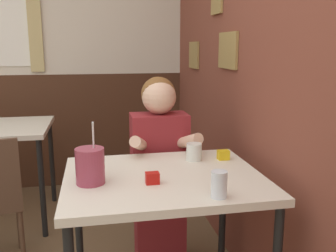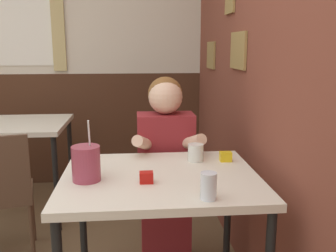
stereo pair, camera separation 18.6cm
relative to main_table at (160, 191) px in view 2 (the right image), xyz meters
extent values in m
cube|color=brown|center=(0.57, 0.82, 0.66)|extent=(0.06, 4.44, 2.70)
cube|color=olive|center=(0.53, 0.65, 0.64)|extent=(0.02, 0.31, 0.23)
cube|color=olive|center=(0.53, 1.47, 0.60)|extent=(0.02, 0.27, 0.22)
cube|color=#472819|center=(-0.66, 2.08, -0.14)|extent=(5.40, 0.06, 1.10)
cube|color=white|center=(-1.15, 2.04, 0.86)|extent=(0.57, 0.01, 0.74)
cube|color=tan|center=(-0.81, 2.03, 0.86)|extent=(0.12, 0.02, 0.84)
cube|color=beige|center=(0.00, 0.00, 0.06)|extent=(0.92, 0.75, 0.04)
cylinder|color=black|center=(-0.42, 0.34, -0.32)|extent=(0.04, 0.04, 0.73)
cylinder|color=black|center=(0.42, 0.34, -0.32)|extent=(0.04, 0.04, 0.73)
cube|color=beige|center=(-1.00, 1.33, 0.06)|extent=(0.69, 0.73, 0.04)
cylinder|color=black|center=(-0.70, 1.00, -0.32)|extent=(0.04, 0.04, 0.73)
cylinder|color=black|center=(-1.31, 1.66, -0.32)|extent=(0.04, 0.04, 0.73)
cylinder|color=black|center=(-0.70, 1.66, -0.32)|extent=(0.04, 0.04, 0.73)
cylinder|color=#4C3323|center=(-0.84, 0.86, -0.48)|extent=(0.03, 0.03, 0.42)
cylinder|color=#4C3323|center=(-0.76, 0.51, -0.48)|extent=(0.03, 0.03, 0.42)
cube|color=maroon|center=(0.07, 0.53, -0.46)|extent=(0.31, 0.20, 0.46)
cube|color=maroon|center=(0.07, 0.53, 0.02)|extent=(0.34, 0.20, 0.50)
sphere|color=brown|center=(0.07, 0.55, 0.39)|extent=(0.21, 0.21, 0.21)
sphere|color=beige|center=(0.07, 0.53, 0.38)|extent=(0.20, 0.20, 0.20)
cylinder|color=beige|center=(-0.07, 0.39, 0.13)|extent=(0.14, 0.27, 0.15)
cylinder|color=beige|center=(0.21, 0.39, 0.13)|extent=(0.14, 0.27, 0.15)
cylinder|color=#99384C|center=(-0.33, -0.04, 0.16)|extent=(0.13, 0.13, 0.16)
cylinder|color=white|center=(-0.32, -0.04, 0.29)|extent=(0.01, 0.04, 0.14)
cylinder|color=silver|center=(0.17, -0.30, 0.13)|extent=(0.06, 0.06, 0.11)
cylinder|color=silver|center=(0.20, 0.20, 0.12)|extent=(0.08, 0.08, 0.09)
cube|color=#B7140F|center=(-0.07, -0.10, 0.10)|extent=(0.06, 0.04, 0.05)
cube|color=yellow|center=(0.36, 0.18, 0.10)|extent=(0.06, 0.04, 0.05)
camera|label=1|loc=(-0.30, -1.64, 0.67)|focal=40.00mm
camera|label=2|loc=(-0.12, -1.66, 0.67)|focal=40.00mm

